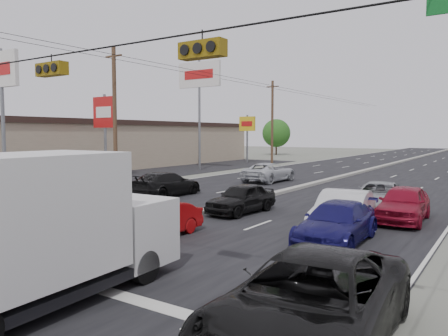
% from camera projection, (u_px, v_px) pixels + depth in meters
% --- Properties ---
extents(ground, '(200.00, 200.00, 0.00)m').
position_uv_depth(ground, '(27.00, 260.00, 12.93)').
color(ground, '#606356').
rests_on(ground, ground).
extents(road_surface, '(20.00, 160.00, 0.02)m').
position_uv_depth(road_surface, '(347.00, 176.00, 37.85)').
color(road_surface, black).
rests_on(road_surface, ground).
extents(center_median, '(0.50, 160.00, 0.20)m').
position_uv_depth(center_median, '(347.00, 175.00, 37.84)').
color(center_median, gray).
rests_on(center_median, ground).
extents(strip_mall, '(12.00, 42.00, 4.60)m').
position_uv_depth(strip_mall, '(99.00, 146.00, 47.83)').
color(strip_mall, tan).
rests_on(strip_mall, ground).
extents(parking_lot, '(10.00, 42.00, 0.02)m').
position_uv_depth(parking_lot, '(161.00, 171.00, 43.06)').
color(parking_lot, black).
rests_on(parking_lot, ground).
extents(utility_pole_left_b, '(1.60, 0.30, 10.00)m').
position_uv_depth(utility_pole_left_b, '(115.00, 114.00, 31.86)').
color(utility_pole_left_b, '#422D1E').
rests_on(utility_pole_left_b, ground).
extents(utility_pole_left_c, '(1.60, 0.30, 10.00)m').
position_uv_depth(utility_pole_left_c, '(272.00, 122.00, 52.63)').
color(utility_pole_left_c, '#422D1E').
rests_on(utility_pole_left_c, ground).
extents(traffic_signals, '(25.00, 0.30, 0.54)m').
position_uv_depth(traffic_signals, '(49.00, 68.00, 11.71)').
color(traffic_signals, black).
rests_on(traffic_signals, ground).
extents(pole_sign_near, '(3.50, 0.25, 9.00)m').
position_uv_depth(pole_sign_near, '(1.00, 81.00, 27.27)').
color(pole_sign_near, slate).
rests_on(pole_sign_near, ground).
extents(pole_sign_mid, '(2.60, 0.25, 7.00)m').
position_uv_depth(pole_sign_mid, '(105.00, 117.00, 36.83)').
color(pole_sign_mid, slate).
rests_on(pole_sign_mid, ground).
extents(pole_sign_billboard, '(5.00, 0.25, 11.00)m').
position_uv_depth(pole_sign_billboard, '(199.00, 82.00, 43.46)').
color(pole_sign_billboard, slate).
rests_on(pole_sign_billboard, ground).
extents(pole_sign_far, '(2.20, 0.25, 6.00)m').
position_uv_depth(pole_sign_far, '(247.00, 128.00, 54.61)').
color(pole_sign_far, slate).
rests_on(pole_sign_far, ground).
extents(tree_left_far, '(4.80, 4.80, 6.12)m').
position_uv_depth(tree_left_far, '(276.00, 133.00, 74.59)').
color(tree_left_far, '#382619').
rests_on(tree_left_far, ground).
extents(box_truck, '(2.61, 6.65, 3.32)m').
position_uv_depth(box_truck, '(37.00, 229.00, 9.28)').
color(box_truck, black).
rests_on(box_truck, ground).
extents(red_sedan, '(1.36, 3.79, 1.24)m').
position_uv_depth(red_sedan, '(157.00, 221.00, 15.56)').
color(red_sedan, '#A90A0C').
rests_on(red_sedan, ground).
extents(black_suv, '(3.01, 5.92, 1.60)m').
position_uv_depth(black_suv, '(311.00, 303.00, 7.56)').
color(black_suv, black).
rests_on(black_suv, ground).
extents(queue_car_a, '(1.93, 4.16, 1.38)m').
position_uv_depth(queue_car_a, '(241.00, 199.00, 20.38)').
color(queue_car_a, black).
rests_on(queue_car_a, ground).
extents(queue_car_b, '(2.17, 4.90, 1.56)m').
position_uv_depth(queue_car_b, '(343.00, 213.00, 16.28)').
color(queue_car_b, silver).
rests_on(queue_car_b, ground).
extents(queue_car_c, '(2.82, 5.14, 1.37)m').
position_uv_depth(queue_car_c, '(379.00, 197.00, 20.98)').
color(queue_car_c, '#9B9EA2').
rests_on(queue_car_c, ground).
extents(queue_car_d, '(1.97, 4.73, 1.37)m').
position_uv_depth(queue_car_d, '(337.00, 223.00, 14.83)').
color(queue_car_d, '#131051').
rests_on(queue_car_d, ground).
extents(queue_car_e, '(1.98, 4.53, 1.52)m').
position_uv_depth(queue_car_e, '(403.00, 204.00, 18.42)').
color(queue_car_e, maroon).
rests_on(queue_car_e, ground).
extents(oncoming_near, '(2.08, 5.01, 1.45)m').
position_uv_depth(oncoming_near, '(166.00, 184.00, 25.81)').
color(oncoming_near, black).
rests_on(oncoming_near, ground).
extents(oncoming_far, '(2.52, 5.26, 1.45)m').
position_uv_depth(oncoming_far, '(269.00, 172.00, 33.53)').
color(oncoming_far, silver).
rests_on(oncoming_far, ground).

